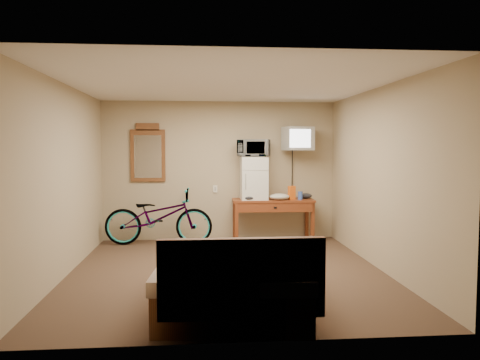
# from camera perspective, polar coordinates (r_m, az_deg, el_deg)

# --- Properties ---
(room) EXTENTS (4.60, 4.64, 2.50)m
(room) POSITION_cam_1_polar(r_m,az_deg,el_deg) (6.22, -1.62, 0.08)
(room) COLOR #4A3225
(room) RESTS_ON ground
(desk) EXTENTS (1.46, 0.59, 0.75)m
(desk) POSITION_cam_1_polar(r_m,az_deg,el_deg) (8.36, 4.07, -3.14)
(desk) COLOR brown
(desk) RESTS_ON floor
(mini_fridge) EXTENTS (0.47, 0.46, 0.76)m
(mini_fridge) POSITION_cam_1_polar(r_m,az_deg,el_deg) (8.31, 1.68, 0.24)
(mini_fridge) COLOR white
(mini_fridge) RESTS_ON desk
(microwave) EXTENTS (0.63, 0.50, 0.30)m
(microwave) POSITION_cam_1_polar(r_m,az_deg,el_deg) (8.29, 1.69, 3.91)
(microwave) COLOR white
(microwave) RESTS_ON mini_fridge
(snack_bag) EXTENTS (0.14, 0.11, 0.24)m
(snack_bag) POSITION_cam_1_polar(r_m,az_deg,el_deg) (8.35, 6.33, -1.55)
(snack_bag) COLOR orange
(snack_bag) RESTS_ON desk
(blue_cup) EXTENTS (0.08, 0.08, 0.14)m
(blue_cup) POSITION_cam_1_polar(r_m,az_deg,el_deg) (8.36, 7.35, -1.89)
(blue_cup) COLOR blue
(blue_cup) RESTS_ON desk
(cloth_cream) EXTENTS (0.36, 0.28, 0.11)m
(cloth_cream) POSITION_cam_1_polar(r_m,az_deg,el_deg) (8.27, 4.83, -2.05)
(cloth_cream) COLOR beige
(cloth_cream) RESTS_ON desk
(cloth_dark_a) EXTENTS (0.24, 0.18, 0.09)m
(cloth_dark_a) POSITION_cam_1_polar(r_m,az_deg,el_deg) (8.17, 1.05, -2.18)
(cloth_dark_a) COLOR black
(cloth_dark_a) RESTS_ON desk
(cloth_dark_b) EXTENTS (0.22, 0.18, 0.10)m
(cloth_dark_b) POSITION_cam_1_polar(r_m,az_deg,el_deg) (8.54, 8.05, -1.93)
(cloth_dark_b) COLOR black
(cloth_dark_b) RESTS_ON desk
(crt_television) EXTENTS (0.55, 0.62, 0.42)m
(crt_television) POSITION_cam_1_polar(r_m,az_deg,el_deg) (8.40, 7.06, 5.02)
(crt_television) COLOR black
(crt_television) RESTS_ON room
(wall_mirror) EXTENTS (0.61, 0.04, 1.04)m
(wall_mirror) POSITION_cam_1_polar(r_m,az_deg,el_deg) (8.52, -11.16, 3.20)
(wall_mirror) COLOR brown
(wall_mirror) RESTS_ON room
(bicycle) EXTENTS (1.87, 0.73, 0.97)m
(bicycle) POSITION_cam_1_polar(r_m,az_deg,el_deg) (8.18, -9.89, -4.43)
(bicycle) COLOR black
(bicycle) RESTS_ON floor
(bed) EXTENTS (1.65, 2.09, 0.90)m
(bed) POSITION_cam_1_polar(r_m,az_deg,el_deg) (5.02, -0.69, -11.94)
(bed) COLOR brown
(bed) RESTS_ON floor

